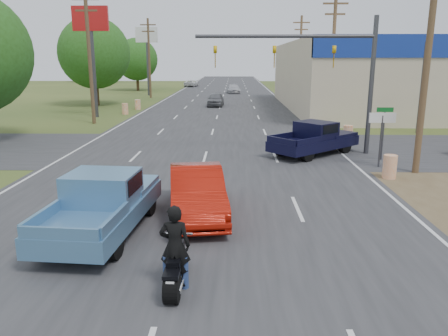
{
  "coord_description": "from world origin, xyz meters",
  "views": [
    {
      "loc": [
        1.46,
        -5.86,
        4.83
      ],
      "look_at": [
        1.14,
        8.41,
        1.3
      ],
      "focal_mm": 35.0,
      "sensor_mm": 36.0,
      "label": 1
    }
  ],
  "objects_px": {
    "distant_car_grey": "(216,100)",
    "red_convertible": "(197,192)",
    "motorcycle": "(175,270)",
    "distant_car_white": "(191,83)",
    "rider": "(175,250)",
    "blue_pickup": "(104,202)",
    "distant_car_silver": "(234,89)",
    "navy_pickup": "(316,138)"
  },
  "relations": [
    {
      "from": "blue_pickup",
      "to": "distant_car_white",
      "type": "height_order",
      "value": "blue_pickup"
    },
    {
      "from": "rider",
      "to": "distant_car_grey",
      "type": "bearing_deg",
      "value": -88.21
    },
    {
      "from": "motorcycle",
      "to": "blue_pickup",
      "type": "distance_m",
      "value": 4.11
    },
    {
      "from": "rider",
      "to": "distant_car_grey",
      "type": "relative_size",
      "value": 0.44
    },
    {
      "from": "red_convertible",
      "to": "distant_car_grey",
      "type": "xyz_separation_m",
      "value": [
        -0.8,
        34.14,
        -0.07
      ]
    },
    {
      "from": "distant_car_silver",
      "to": "distant_car_white",
      "type": "xyz_separation_m",
      "value": [
        -7.92,
        16.48,
        -0.04
      ]
    },
    {
      "from": "motorcycle",
      "to": "navy_pickup",
      "type": "xyz_separation_m",
      "value": [
        5.54,
        14.14,
        0.42
      ]
    },
    {
      "from": "motorcycle",
      "to": "distant_car_grey",
      "type": "xyz_separation_m",
      "value": [
        -0.72,
        38.79,
        0.25
      ]
    },
    {
      "from": "distant_car_grey",
      "to": "navy_pickup",
      "type": "bearing_deg",
      "value": -73.65
    },
    {
      "from": "distant_car_silver",
      "to": "distant_car_white",
      "type": "relative_size",
      "value": 1.01
    },
    {
      "from": "red_convertible",
      "to": "rider",
      "type": "xyz_separation_m",
      "value": [
        -0.08,
        -4.6,
        0.13
      ]
    },
    {
      "from": "red_convertible",
      "to": "motorcycle",
      "type": "bearing_deg",
      "value": -99.13
    },
    {
      "from": "distant_car_grey",
      "to": "distant_car_white",
      "type": "distance_m",
      "value": 36.19
    },
    {
      "from": "navy_pickup",
      "to": "red_convertible",
      "type": "bearing_deg",
      "value": -71.53
    },
    {
      "from": "rider",
      "to": "distant_car_white",
      "type": "xyz_separation_m",
      "value": [
        -6.72,
        74.43,
        -0.29
      ]
    },
    {
      "from": "distant_car_white",
      "to": "distant_car_grey",
      "type": "bearing_deg",
      "value": 108.46
    },
    {
      "from": "red_convertible",
      "to": "distant_car_white",
      "type": "xyz_separation_m",
      "value": [
        -6.8,
        69.83,
        -0.16
      ]
    },
    {
      "from": "motorcycle",
      "to": "red_convertible",
      "type": "bearing_deg",
      "value": 89.73
    },
    {
      "from": "distant_car_grey",
      "to": "distant_car_white",
      "type": "bearing_deg",
      "value": 101.63
    },
    {
      "from": "motorcycle",
      "to": "distant_car_white",
      "type": "xyz_separation_m",
      "value": [
        -6.72,
        74.48,
        0.16
      ]
    },
    {
      "from": "rider",
      "to": "distant_car_grey",
      "type": "distance_m",
      "value": 38.75
    },
    {
      "from": "navy_pickup",
      "to": "distant_car_white",
      "type": "relative_size",
      "value": 1.18
    },
    {
      "from": "blue_pickup",
      "to": "distant_car_white",
      "type": "xyz_separation_m",
      "value": [
        -4.26,
        71.22,
        -0.28
      ]
    },
    {
      "from": "distant_car_white",
      "to": "rider",
      "type": "bearing_deg",
      "value": 104.08
    },
    {
      "from": "blue_pickup",
      "to": "distant_car_grey",
      "type": "bearing_deg",
      "value": 91.84
    },
    {
      "from": "red_convertible",
      "to": "rider",
      "type": "bearing_deg",
      "value": -99.13
    },
    {
      "from": "blue_pickup",
      "to": "red_convertible",
      "type": "bearing_deg",
      "value": 33.24
    },
    {
      "from": "blue_pickup",
      "to": "navy_pickup",
      "type": "xyz_separation_m",
      "value": [
        8.0,
        10.88,
        -0.02
      ]
    },
    {
      "from": "navy_pickup",
      "to": "distant_car_white",
      "type": "bearing_deg",
      "value": 149.87
    },
    {
      "from": "red_convertible",
      "to": "motorcycle",
      "type": "xyz_separation_m",
      "value": [
        -0.08,
        -4.64,
        -0.32
      ]
    },
    {
      "from": "rider",
      "to": "distant_car_white",
      "type": "height_order",
      "value": "rider"
    },
    {
      "from": "motorcycle",
      "to": "blue_pickup",
      "type": "xyz_separation_m",
      "value": [
        -2.46,
        3.26,
        0.44
      ]
    },
    {
      "from": "blue_pickup",
      "to": "navy_pickup",
      "type": "height_order",
      "value": "blue_pickup"
    },
    {
      "from": "red_convertible",
      "to": "navy_pickup",
      "type": "xyz_separation_m",
      "value": [
        5.46,
        9.49,
        0.1
      ]
    },
    {
      "from": "navy_pickup",
      "to": "distant_car_silver",
      "type": "bearing_deg",
      "value": 144.04
    },
    {
      "from": "rider",
      "to": "distant_car_silver",
      "type": "bearing_deg",
      "value": -90.47
    },
    {
      "from": "distant_car_grey",
      "to": "distant_car_white",
      "type": "xyz_separation_m",
      "value": [
        -6.0,
        35.69,
        -0.09
      ]
    },
    {
      "from": "rider",
      "to": "navy_pickup",
      "type": "height_order",
      "value": "rider"
    },
    {
      "from": "distant_car_grey",
      "to": "red_convertible",
      "type": "bearing_deg",
      "value": -86.57
    },
    {
      "from": "distant_car_grey",
      "to": "distant_car_silver",
      "type": "xyz_separation_m",
      "value": [
        1.92,
        19.21,
        -0.05
      ]
    },
    {
      "from": "motorcycle",
      "to": "distant_car_grey",
      "type": "height_order",
      "value": "distant_car_grey"
    },
    {
      "from": "navy_pickup",
      "to": "distant_car_white",
      "type": "xyz_separation_m",
      "value": [
        -12.26,
        60.34,
        -0.26
      ]
    }
  ]
}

